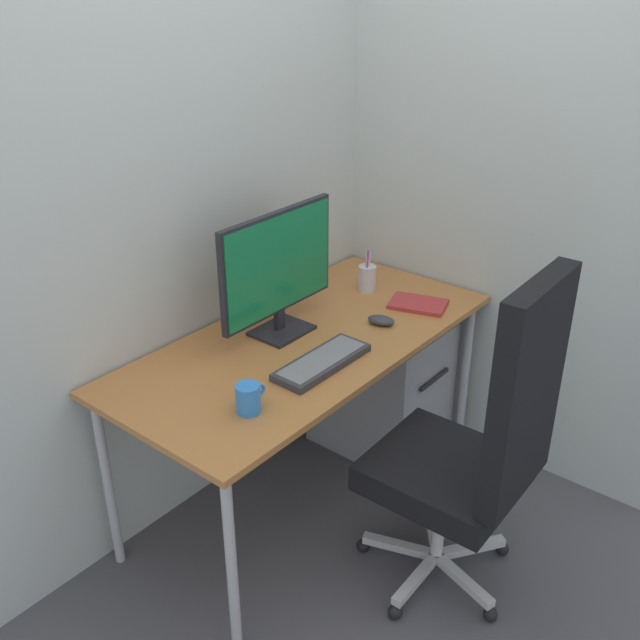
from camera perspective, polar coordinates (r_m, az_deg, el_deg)
The scene contains 12 objects.
ground_plane at distance 3.06m, azimuth -0.99°, elevation -13.63°, with size 8.00×8.00×0.00m, color #4C4C51.
wall_back at distance 2.66m, azimuth -7.78°, elevation 13.89°, with size 2.70×0.04×2.80m, color #B7C1BC.
wall_side_right at distance 2.95m, azimuth 11.68°, elevation 14.87°, with size 0.04×1.89×2.80m, color #B7C1BC.
desk at distance 2.67m, azimuth -1.11°, elevation -2.48°, with size 1.52×0.71×0.73m.
office_chair at distance 2.36m, azimuth 12.47°, elevation -9.53°, with size 0.54×0.56×1.20m.
filing_cabinet at distance 3.21m, azimuth 4.88°, elevation -4.98°, with size 0.42×0.52×0.60m.
monitor at distance 2.59m, azimuth -3.32°, elevation 4.13°, with size 0.55×0.17×0.46m.
keyboard at distance 2.46m, azimuth 0.15°, elevation -3.34°, with size 0.38×0.14×0.03m.
mouse at distance 2.75m, azimuth 4.85°, elevation -0.02°, with size 0.06×0.10×0.03m, color #333338.
pen_holder at distance 3.01m, azimuth 3.75°, elevation 3.34°, with size 0.07×0.07×0.18m.
notebook at distance 2.91m, azimuth 7.75°, elevation 1.26°, with size 0.15×0.22×0.02m, color #B23333.
coffee_mug at distance 2.22m, azimuth -5.67°, elevation -6.17°, with size 0.11×0.08×0.09m.
Camera 1 is at (-1.77, -1.51, 1.98)m, focal length 40.48 mm.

